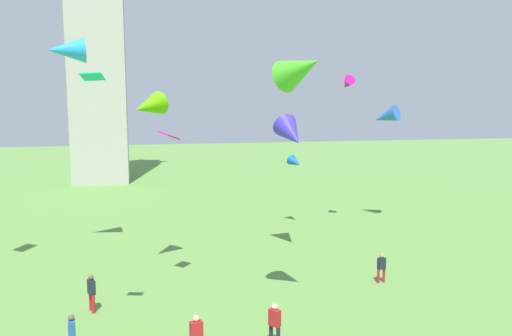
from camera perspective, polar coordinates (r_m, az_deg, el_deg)
The scene contains 14 objects.
person_0 at distance 19.38m, azimuth 2.26°, elevation -18.07°, with size 0.46×0.52×1.75m.
person_1 at distance 23.51m, azimuth -19.22°, elevation -13.82°, with size 0.41×0.52×1.75m.
person_2 at distance 19.99m, azimuth -21.33°, elevation -17.99°, with size 0.29×0.50×1.62m.
person_3 at distance 26.60m, azimuth 14.90°, elevation -11.39°, with size 0.49×0.28×1.58m.
person_4 at distance 18.52m, azimuth -7.20°, elevation -19.35°, with size 0.54×0.34×1.77m.
kite_flying_0 at distance 37.23m, azimuth 10.94°, elevation 9.94°, with size 0.87×1.45×1.31m.
kite_flying_1 at distance 18.49m, azimuth -19.16°, elevation 10.38°, with size 0.91×0.72×0.30m.
kite_flying_2 at distance 36.99m, azimuth 4.79°, elevation 0.68°, with size 1.24×1.56×1.13m.
kite_flying_3 at distance 19.57m, azimuth 5.42°, elevation 11.82°, with size 2.29×2.64×1.86m.
kite_flying_4 at distance 25.97m, azimuth -12.88°, elevation 7.27°, with size 2.35×2.30×1.63m.
kite_flying_5 at distance 30.92m, azimuth -21.92°, elevation 13.05°, with size 2.40×1.86×1.60m.
kite_flying_6 at distance 29.31m, azimuth 4.31°, elevation 4.11°, with size 1.99×2.93×2.45m.
kite_flying_7 at distance 39.39m, azimuth 15.41°, elevation 6.01°, with size 2.44×2.61×1.92m.
kite_flying_9 at distance 23.68m, azimuth -10.50°, elevation 3.89°, with size 1.14×1.28×0.51m.
Camera 1 is at (-6.16, -5.59, 9.25)m, focal length 33.15 mm.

